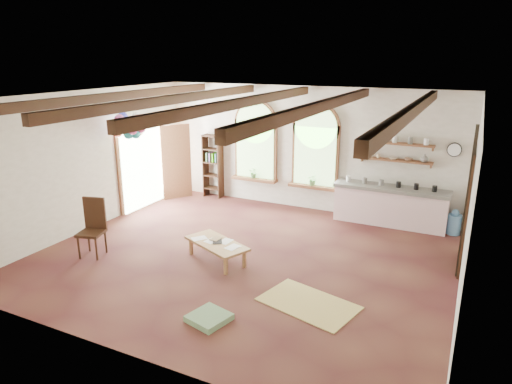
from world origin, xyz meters
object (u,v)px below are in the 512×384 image
Objects in this scene: side_chair at (93,239)px; balloon_cluster at (130,126)px; kitchen_counter at (390,205)px; coffee_table at (217,244)px.

balloon_cluster is (-0.60, 2.06, 1.99)m from side_chair.
balloon_cluster is at bearing -157.21° from kitchen_counter.
balloon_cluster reaches higher than coffee_table.
side_chair is (-5.11, -4.46, -0.13)m from kitchen_counter.
balloon_cluster is (-3.01, 1.19, 1.99)m from coffee_table.
kitchen_counter is 2.26× the size of side_chair.
coffee_table is at bearing -126.96° from kitchen_counter.
side_chair is (-2.41, -0.87, -0.00)m from coffee_table.
side_chair is at bearing -73.83° from balloon_cluster.
kitchen_counter is 6.46m from balloon_cluster.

